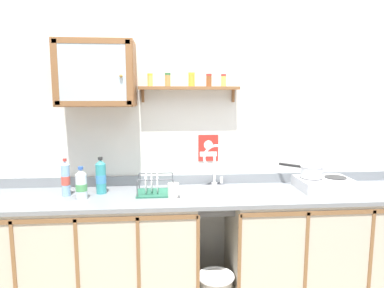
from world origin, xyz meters
The scene contains 16 objects.
back_wall centered at (0.00, 0.76, 1.30)m, with size 3.99×0.07×2.58m.
lower_cabinet_run centered at (-0.86, 0.44, 0.45)m, with size 1.65×0.60×0.90m.
lower_cabinet_run_right centered at (0.96, 0.44, 0.45)m, with size 1.46×0.60×0.90m.
countertop centered at (0.00, 0.44, 0.91)m, with size 3.35×0.62×0.03m, color gray.
backsplash centered at (0.00, 0.72, 0.97)m, with size 3.35×0.02×0.08m, color gray.
sink centered at (0.12, 0.48, 0.91)m, with size 0.57×0.42×0.49m.
hot_plate_stove centered at (0.99, 0.48, 0.97)m, with size 0.42×0.34×0.09m.
saucepan centered at (0.88, 0.51, 1.07)m, with size 0.29×0.28×0.09m.
bottle_detergent_teal_0 centered at (-0.75, 0.51, 1.05)m, with size 0.08×0.08×0.28m.
bottle_water_blue_1 centered at (-1.00, 0.47, 1.05)m, with size 0.06×0.06×0.28m.
bottle_water_clear_2 centered at (-0.87, 0.38, 1.03)m, with size 0.08×0.08×0.24m.
dish_rack centered at (-0.35, 0.47, 0.97)m, with size 0.28×0.23×0.17m.
mug centered at (-0.21, 0.36, 0.98)m, with size 0.11×0.09×0.11m.
wall_cabinet centered at (-0.77, 0.59, 1.82)m, with size 0.57×0.32×0.48m.
spice_shelf centered at (-0.07, 0.66, 1.74)m, with size 0.79×0.14×0.23m.
warning_sign centered at (0.09, 0.73, 1.23)m, with size 0.17×0.01×0.22m.
Camera 1 is at (-0.28, -2.08, 1.67)m, focal length 32.23 mm.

